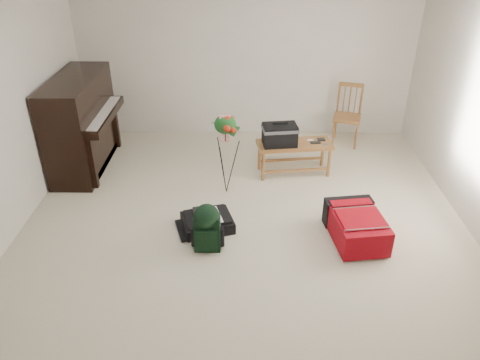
{
  "coord_description": "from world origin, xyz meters",
  "views": [
    {
      "loc": [
        0.01,
        -4.15,
        3.09
      ],
      "look_at": [
        -0.05,
        0.35,
        0.49
      ],
      "focal_mm": 35.0,
      "sensor_mm": 36.0,
      "label": 1
    }
  ],
  "objects_px": {
    "red_suitcase": "(355,223)",
    "flower_stand": "(226,155)",
    "piano": "(82,125)",
    "bench": "(284,137)",
    "green_backpack": "(207,226)",
    "black_duffel": "(207,221)",
    "dining_chair": "(347,116)"
  },
  "relations": [
    {
      "from": "black_duffel",
      "to": "flower_stand",
      "type": "relative_size",
      "value": 0.6
    },
    {
      "from": "bench",
      "to": "black_duffel",
      "type": "height_order",
      "value": "bench"
    },
    {
      "from": "red_suitcase",
      "to": "piano",
      "type": "bearing_deg",
      "value": 146.65
    },
    {
      "from": "red_suitcase",
      "to": "black_duffel",
      "type": "xyz_separation_m",
      "value": [
        -1.61,
        0.14,
        -0.09
      ]
    },
    {
      "from": "bench",
      "to": "dining_chair",
      "type": "xyz_separation_m",
      "value": [
        1.01,
        0.98,
        -0.09
      ]
    },
    {
      "from": "dining_chair",
      "to": "black_duffel",
      "type": "bearing_deg",
      "value": -115.39
    },
    {
      "from": "bench",
      "to": "flower_stand",
      "type": "xyz_separation_m",
      "value": [
        -0.74,
        -0.5,
        -0.01
      ]
    },
    {
      "from": "green_backpack",
      "to": "black_duffel",
      "type": "bearing_deg",
      "value": 95.19
    },
    {
      "from": "piano",
      "to": "dining_chair",
      "type": "distance_m",
      "value": 3.79
    },
    {
      "from": "flower_stand",
      "to": "piano",
      "type": "bearing_deg",
      "value": 152.52
    },
    {
      "from": "black_duffel",
      "to": "dining_chair",
      "type": "bearing_deg",
      "value": 32.13
    },
    {
      "from": "piano",
      "to": "green_backpack",
      "type": "distance_m",
      "value": 2.6
    },
    {
      "from": "red_suitcase",
      "to": "flower_stand",
      "type": "height_order",
      "value": "flower_stand"
    },
    {
      "from": "piano",
      "to": "green_backpack",
      "type": "bearing_deg",
      "value": -45.69
    },
    {
      "from": "red_suitcase",
      "to": "flower_stand",
      "type": "relative_size",
      "value": 0.77
    },
    {
      "from": "black_duffel",
      "to": "flower_stand",
      "type": "distance_m",
      "value": 0.92
    },
    {
      "from": "piano",
      "to": "black_duffel",
      "type": "relative_size",
      "value": 2.33
    },
    {
      "from": "dining_chair",
      "to": "black_duffel",
      "type": "relative_size",
      "value": 1.4
    },
    {
      "from": "dining_chair",
      "to": "green_backpack",
      "type": "height_order",
      "value": "dining_chair"
    },
    {
      "from": "piano",
      "to": "red_suitcase",
      "type": "relative_size",
      "value": 1.83
    },
    {
      "from": "dining_chair",
      "to": "red_suitcase",
      "type": "relative_size",
      "value": 1.1
    },
    {
      "from": "red_suitcase",
      "to": "black_duffel",
      "type": "height_order",
      "value": "red_suitcase"
    },
    {
      "from": "bench",
      "to": "red_suitcase",
      "type": "xyz_separation_m",
      "value": [
        0.69,
        -1.42,
        -0.36
      ]
    },
    {
      "from": "red_suitcase",
      "to": "dining_chair",
      "type": "bearing_deg",
      "value": 74.54
    },
    {
      "from": "dining_chair",
      "to": "red_suitcase",
      "type": "height_order",
      "value": "dining_chair"
    },
    {
      "from": "piano",
      "to": "green_backpack",
      "type": "height_order",
      "value": "piano"
    },
    {
      "from": "dining_chair",
      "to": "green_backpack",
      "type": "xyz_separation_m",
      "value": [
        -1.9,
        -2.63,
        -0.14
      ]
    },
    {
      "from": "flower_stand",
      "to": "black_duffel",
      "type": "bearing_deg",
      "value": -110.99
    },
    {
      "from": "dining_chair",
      "to": "flower_stand",
      "type": "bearing_deg",
      "value": -124.76
    },
    {
      "from": "bench",
      "to": "black_duffel",
      "type": "xyz_separation_m",
      "value": [
        -0.92,
        -1.28,
        -0.45
      ]
    },
    {
      "from": "bench",
      "to": "dining_chair",
      "type": "relative_size",
      "value": 1.14
    },
    {
      "from": "dining_chair",
      "to": "green_backpack",
      "type": "bearing_deg",
      "value": -110.68
    }
  ]
}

